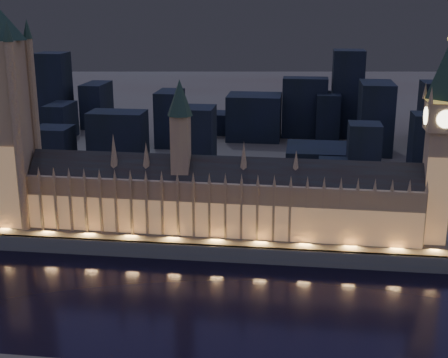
# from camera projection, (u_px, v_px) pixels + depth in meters

# --- Properties ---
(ground_plane) EXTENTS (2000.00, 2000.00, 0.00)m
(ground_plane) POSITION_uv_depth(u_px,v_px,m) (196.00, 299.00, 267.69)
(ground_plane) COLOR black
(ground_plane) RESTS_ON ground
(north_bank) EXTENTS (2000.00, 960.00, 8.00)m
(north_bank) POSITION_uv_depth(u_px,v_px,m) (269.00, 99.00, 761.19)
(north_bank) COLOR #48392D
(north_bank) RESTS_ON ground
(embankment_wall) EXTENTS (2000.00, 2.50, 8.00)m
(embankment_wall) POSITION_uv_depth(u_px,v_px,m) (210.00, 253.00, 305.56)
(embankment_wall) COLOR #4D5755
(embankment_wall) RESTS_ON ground
(palace_of_westminster) EXTENTS (202.00, 23.69, 78.00)m
(palace_of_westminster) POSITION_uv_depth(u_px,v_px,m) (218.00, 197.00, 318.83)
(palace_of_westminster) COLOR #896C57
(palace_of_westminster) RESTS_ON north_bank
(victoria_tower) EXTENTS (31.68, 31.68, 126.01)m
(victoria_tower) POSITION_uv_depth(u_px,v_px,m) (4.00, 106.00, 320.15)
(victoria_tower) COLOR #896C57
(victoria_tower) RESTS_ON north_bank
(elizabeth_tower) EXTENTS (18.00, 18.00, 103.40)m
(elizabeth_tower) POSITION_uv_depth(u_px,v_px,m) (442.00, 127.00, 294.76)
(elizabeth_tower) COLOR #896C57
(elizabeth_tower) RESTS_ON north_bank
(city_backdrop) EXTENTS (475.19, 215.63, 73.66)m
(city_backdrop) POSITION_uv_depth(u_px,v_px,m) (298.00, 121.00, 489.54)
(city_backdrop) COLOR black
(city_backdrop) RESTS_ON north_bank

